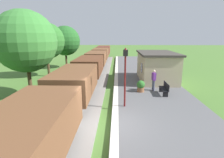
% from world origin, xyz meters
% --- Properties ---
extents(ground_plane, '(160.00, 160.00, 0.00)m').
position_xyz_m(ground_plane, '(0.00, 0.00, 0.00)').
color(ground_plane, '#47702D').
extents(platform_slab, '(6.00, 60.00, 0.25)m').
position_xyz_m(platform_slab, '(3.20, 0.00, 0.12)').
color(platform_slab, '#565659').
rests_on(platform_slab, ground).
extents(platform_edge_stripe, '(0.36, 60.00, 0.01)m').
position_xyz_m(platform_edge_stripe, '(0.40, 0.00, 0.25)').
color(platform_edge_stripe, silver).
rests_on(platform_edge_stripe, platform_slab).
extents(track_ballast, '(3.80, 60.00, 0.12)m').
position_xyz_m(track_ballast, '(-2.40, 0.00, 0.06)').
color(track_ballast, gray).
rests_on(track_ballast, ground).
extents(rail_near, '(0.07, 60.00, 0.14)m').
position_xyz_m(rail_near, '(-1.68, 0.00, 0.19)').
color(rail_near, slate).
rests_on(rail_near, track_ballast).
extents(rail_far, '(0.07, 60.00, 0.14)m').
position_xyz_m(rail_far, '(-3.12, 0.00, 0.19)').
color(rail_far, slate).
rests_on(rail_far, track_ballast).
extents(freight_train, '(2.50, 39.20, 2.12)m').
position_xyz_m(freight_train, '(-2.40, 13.28, 1.40)').
color(freight_train, brown).
rests_on(freight_train, rail_near).
extents(station_hut, '(3.50, 5.80, 2.78)m').
position_xyz_m(station_hut, '(4.40, 9.40, 1.65)').
color(station_hut, tan).
rests_on(station_hut, platform_slab).
extents(bench_near_hut, '(0.42, 1.50, 0.91)m').
position_xyz_m(bench_near_hut, '(4.10, 4.82, 0.72)').
color(bench_near_hut, black).
rests_on(bench_near_hut, platform_slab).
extents(person_waiting, '(0.32, 0.42, 1.71)m').
position_xyz_m(person_waiting, '(3.45, 5.83, 1.18)').
color(person_waiting, '#474C66').
rests_on(person_waiting, platform_slab).
extents(potted_planter, '(0.64, 0.64, 0.92)m').
position_xyz_m(potted_planter, '(2.38, 5.43, 0.72)').
color(potted_planter, brown).
rests_on(potted_planter, platform_slab).
extents(lamp_post_near, '(0.28, 0.28, 3.70)m').
position_xyz_m(lamp_post_near, '(0.98, 2.37, 2.80)').
color(lamp_post_near, '#591414').
rests_on(lamp_post_near, platform_slab).
extents(tree_trackside_mid, '(4.44, 4.44, 6.43)m').
position_xyz_m(tree_trackside_mid, '(-6.08, 4.57, 4.20)').
color(tree_trackside_mid, '#4C3823').
rests_on(tree_trackside_mid, ground).
extents(tree_trackside_far, '(4.02, 4.02, 6.03)m').
position_xyz_m(tree_trackside_far, '(-7.42, 11.84, 4.01)').
color(tree_trackside_far, '#4C3823').
rests_on(tree_trackside_far, ground).
extents(tree_field_left, '(4.18, 4.18, 5.95)m').
position_xyz_m(tree_field_left, '(-6.94, 17.53, 3.85)').
color(tree_field_left, '#4C3823').
rests_on(tree_field_left, ground).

